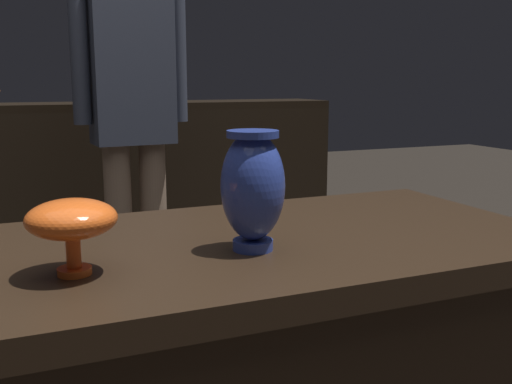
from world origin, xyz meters
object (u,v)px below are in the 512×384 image
vase_tall_behind (72,221)px  shelf_vase_center (95,87)px  vase_centerpiece (253,186)px  visitor_center_back (132,101)px

vase_tall_behind → shelf_vase_center: 2.35m
vase_centerpiece → visitor_center_back: (0.07, 1.46, 0.10)m
shelf_vase_center → visitor_center_back: size_ratio=0.08×
vase_centerpiece → visitor_center_back: 1.46m
vase_tall_behind → visitor_center_back: size_ratio=0.08×
vase_centerpiece → vase_tall_behind: 0.32m
vase_tall_behind → shelf_vase_center: bearing=81.0°
vase_centerpiece → visitor_center_back: bearing=87.1°
shelf_vase_center → vase_centerpiece: bearing=-91.2°
vase_tall_behind → shelf_vase_center: shelf_vase_center is taller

